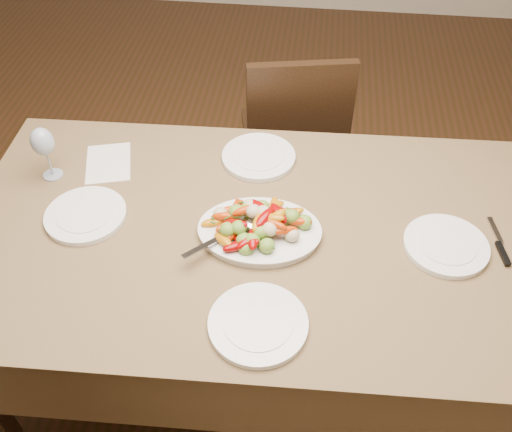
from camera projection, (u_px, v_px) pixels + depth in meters
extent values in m
plane|color=#392211|center=(206.00, 311.00, 2.46)|extent=(6.00, 6.00, 0.00)
cube|color=brown|center=(256.00, 304.00, 2.02)|extent=(1.88, 1.11, 0.76)
ellipsoid|color=white|center=(260.00, 232.00, 1.73)|extent=(0.37, 0.28, 0.02)
cylinder|color=white|center=(86.00, 215.00, 1.79)|extent=(0.25, 0.25, 0.02)
cylinder|color=white|center=(446.00, 246.00, 1.70)|extent=(0.25, 0.25, 0.02)
cylinder|color=white|center=(259.00, 157.00, 1.99)|extent=(0.26, 0.26, 0.02)
cylinder|color=white|center=(258.00, 324.00, 1.50)|extent=(0.27, 0.27, 0.02)
cube|color=silver|center=(108.00, 163.00, 1.98)|extent=(0.20, 0.24, 0.00)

